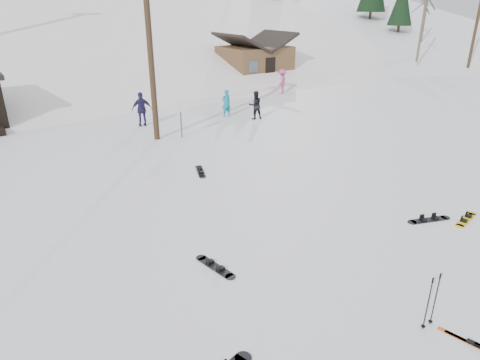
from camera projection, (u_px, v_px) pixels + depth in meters
ground at (357, 330)px, 8.50m from camera, size 200.00×200.00×0.00m
ski_slope at (17, 152)px, 54.99m from camera, size 60.00×85.24×65.97m
ridge_right at (273, 112)px, 70.56m from camera, size 45.66×93.98×54.59m
treeline_right at (300, 47)px, 59.16m from camera, size 20.00×60.00×10.00m
utility_pole at (149, 35)px, 18.37m from camera, size 2.00×0.26×9.00m
utility_pole_right at (478, 17)px, 37.29m from camera, size 2.00×0.26×9.00m
trail_sign at (181, 111)px, 19.94m from camera, size 0.50×0.09×1.85m
cabin at (255, 62)px, 33.97m from camera, size 5.39×4.40×3.77m
hero_skis at (477, 346)px, 8.08m from camera, size 0.38×1.45×0.08m
ski_poles at (432, 301)px, 8.37m from camera, size 0.33×0.09×1.21m
board_scatter_b at (215, 266)px, 10.49m from camera, size 0.43×1.35×0.10m
board_scatter_d at (429, 219)px, 12.73m from camera, size 1.35×0.65×0.10m
board_scatter_e at (466, 219)px, 12.75m from camera, size 1.34×0.48×0.10m
board_scatter_f at (201, 171)px, 16.31m from camera, size 0.65×1.26×0.09m
skier_teal at (226, 103)px, 23.75m from camera, size 0.56×0.37×1.52m
skier_dark at (255, 105)px, 23.29m from camera, size 0.89×0.78×1.53m
skier_pink at (282, 81)px, 29.67m from camera, size 1.23×1.12×1.66m
skier_navy at (142, 109)px, 21.94m from camera, size 1.09×0.62×1.76m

